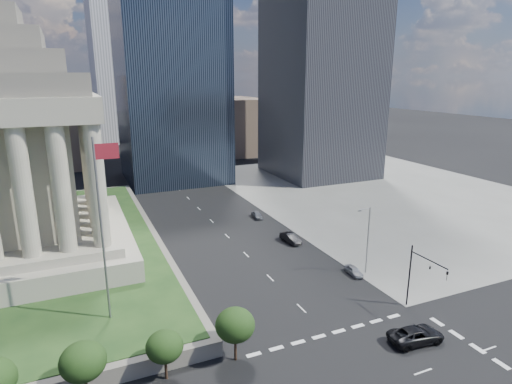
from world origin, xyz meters
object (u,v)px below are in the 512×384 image
flagpole (102,221)px  street_lamp_north (367,236)px  parked_sedan_near (354,271)px  parked_sedan_mid (291,238)px  parked_sedan_far (257,215)px  pickup_truck (416,335)px  traffic_signal_ne (421,272)px

flagpole → street_lamp_north: 35.95m
parked_sedan_near → parked_sedan_mid: (-2.50, 14.66, 0.17)m
flagpole → parked_sedan_far: 44.90m
pickup_truck → parked_sedan_far: pickup_truck is taller
parked_sedan_mid → street_lamp_north: bearing=-79.1°
flagpole → parked_sedan_mid: bearing=27.1°
traffic_signal_ne → parked_sedan_mid: 26.70m
traffic_signal_ne → parked_sedan_mid: size_ratio=1.69×
traffic_signal_ne → street_lamp_north: (0.83, 11.30, 0.41)m
flagpole → pickup_truck: (29.68, -14.96, -12.26)m
flagpole → traffic_signal_ne: bearing=-16.7°
flagpole → parked_sedan_far: (30.83, 30.17, -12.46)m
flagpole → parked_sedan_mid: 36.76m
street_lamp_north → parked_sedan_mid: size_ratio=2.11×
traffic_signal_ne → parked_sedan_far: (-3.50, 40.47, -4.60)m
street_lamp_north → pickup_truck: size_ratio=1.63×
flagpole → parked_sedan_far: size_ratio=5.20×
street_lamp_north → parked_sedan_far: bearing=98.4°
street_lamp_north → pickup_truck: (-5.47, -15.96, -4.81)m
pickup_truck → parked_sedan_near: 16.49m
flagpole → parked_sedan_near: 35.61m
pickup_truck → parked_sedan_far: 45.14m
flagpole → parked_sedan_far: bearing=44.4°
parked_sedan_mid → parked_sedan_far: parked_sedan_mid is taller
street_lamp_north → parked_sedan_near: bearing=176.3°
flagpole → traffic_signal_ne: flagpole is taller
flagpole → pickup_truck: 35.43m
traffic_signal_ne → pickup_truck: 7.91m
parked_sedan_near → parked_sedan_mid: bearing=105.6°
traffic_signal_ne → parked_sedan_near: size_ratio=2.23×
traffic_signal_ne → parked_sedan_far: size_ratio=2.08×
street_lamp_north → parked_sedan_mid: bearing=106.3°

